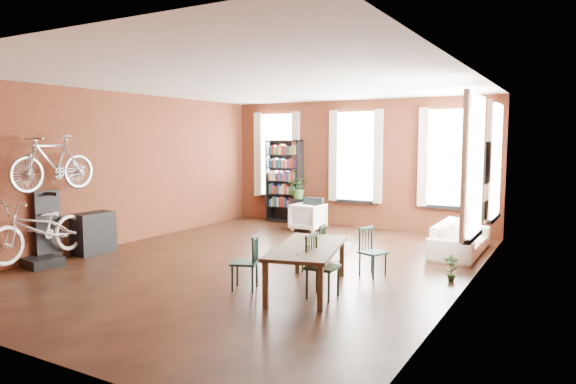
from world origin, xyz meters
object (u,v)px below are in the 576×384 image
Objects in this scene: dining_chair_c at (323,267)px; console_table at (94,233)px; dining_chair_a at (245,263)px; white_armchair at (308,216)px; bookshelf at (284,181)px; bicycle_floor at (38,202)px; bike_trainer at (43,262)px; dining_chair_d at (373,252)px; dining_table at (308,268)px; plant_stand at (298,211)px; cream_sofa at (460,233)px; dining_chair_b at (314,248)px.

console_table is (-5.13, 0.36, -0.04)m from dining_chair_c.
dining_chair_a reaches higher than white_armchair.
bookshelf reaches higher than dining_chair_c.
dining_chair_c is 5.16m from bicycle_floor.
white_armchair is 5.99m from bike_trainer.
bookshelf reaches higher than dining_chair_d.
dining_chair_a is at bearing 108.55° from white_armchair.
bike_trainer is (-2.37, -5.49, -0.29)m from white_armchair.
bicycle_floor reaches higher than dining_table.
plant_stand reaches higher than dining_table.
dining_chair_c is (0.36, -0.22, 0.11)m from dining_table.
bookshelf reaches higher than dining_chair_a.
plant_stand is at bearing 105.10° from dining_table.
plant_stand is (-4.43, 1.52, -0.07)m from cream_sofa.
dining_chair_d is 1.17× the size of plant_stand.
cream_sofa is 7.15m from console_table.
dining_table is 4.87m from bicycle_floor.
dining_chair_c is 1.31× the size of plant_stand.
dining_chair_d is at bearing 133.19° from white_armchair.
bike_trainer is at bearing -72.39° from dining_chair_b.
dining_chair_a is 1.20m from dining_chair_c.
dining_table is 3.49× the size of bike_trainer.
cream_sofa is 2.60× the size of console_table.
console_table reaches higher than bike_trainer.
plant_stand is at bearing 71.03° from cream_sofa.
bookshelf is at bearing -34.93° from white_armchair.
plant_stand is at bearing -156.93° from dining_chair_b.
dining_table is 6.42m from bookshelf.
dining_chair_a is 1.02× the size of dining_chair_d.
dining_table is at bearing 158.18° from cream_sofa.
bike_trainer is (-5.23, -2.26, -0.31)m from dining_chair_d.
console_table is at bearing 84.43° from dining_chair_c.
dining_chair_a is at bearing -23.65° from dining_chair_b.
bike_trainer is (-1.18, -6.38, -1.02)m from bookshelf.
bike_trainer is at bearing -100.43° from bookshelf.
bike_trainer is at bearing 68.35° from white_armchair.
cream_sofa is (1.45, 3.63, 0.08)m from dining_table.
dining_chair_a is 3.98m from bicycle_floor.
bicycle_floor reaches higher than dining_chair_c.
white_armchair is (-2.86, 3.24, -0.03)m from dining_chair_d.
plant_stand is (-2.97, 5.15, 0.01)m from dining_table.
dining_chair_b is 0.36× the size of bookshelf.
cream_sofa is at bearing -18.97° from plant_stand.
dining_table is 2.64× the size of white_armchair.
white_armchair is 6.05m from bicycle_floor.
dining_table is at bearing -1.58° from console_table.
dining_table is 2.45× the size of dining_chair_b.
white_armchair reaches higher than bike_trainer.
dining_chair_c is at bearing 121.34° from white_armchair.
cream_sofa reaches higher than dining_table.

